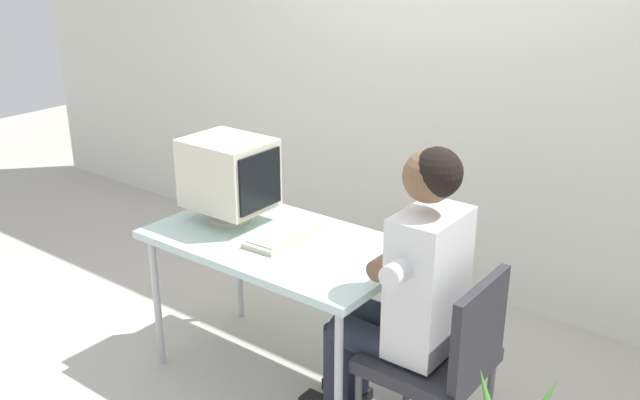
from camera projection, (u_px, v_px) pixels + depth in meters
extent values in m
plane|color=#B2ADA3|center=(282.00, 374.00, 3.57)|extent=(12.00, 12.00, 0.00)
cube|color=silver|center=(482.00, 45.00, 3.90)|extent=(8.00, 0.10, 3.00)
cylinder|color=#B7B7BC|center=(157.00, 302.00, 3.53)|extent=(0.04, 0.04, 0.71)
cylinder|color=#B7B7BC|center=(339.00, 383.00, 2.90)|extent=(0.04, 0.04, 0.71)
cylinder|color=#B7B7BC|center=(239.00, 261.00, 3.98)|extent=(0.04, 0.04, 0.71)
cylinder|color=#B7B7BC|center=(412.00, 323.00, 3.34)|extent=(0.04, 0.04, 0.71)
cube|color=silver|center=(279.00, 242.00, 3.31)|extent=(1.24, 0.71, 0.04)
cylinder|color=beige|center=(231.00, 218.00, 3.51)|extent=(0.20, 0.20, 0.02)
cylinder|color=beige|center=(230.00, 211.00, 3.50)|extent=(0.06, 0.06, 0.06)
cube|color=beige|center=(229.00, 173.00, 3.43)|extent=(0.40, 0.33, 0.34)
cube|color=black|center=(260.00, 181.00, 3.31)|extent=(0.01, 0.28, 0.28)
cube|color=beige|center=(285.00, 234.00, 3.32)|extent=(0.20, 0.44, 0.02)
cube|color=beige|center=(285.00, 231.00, 3.31)|extent=(0.17, 0.39, 0.01)
cylinder|color=#4C4C51|center=(408.00, 367.00, 3.28)|extent=(0.03, 0.03, 0.40)
cylinder|color=#4C4C51|center=(489.00, 400.00, 3.05)|extent=(0.03, 0.03, 0.40)
cube|color=#2D2D33|center=(427.00, 360.00, 2.93)|extent=(0.47, 0.47, 0.06)
cube|color=#2D2D33|center=(479.00, 329.00, 2.73)|extent=(0.04, 0.42, 0.39)
cube|color=silver|center=(428.00, 283.00, 2.81)|extent=(0.22, 0.34, 0.60)
sphere|color=brown|center=(430.00, 176.00, 2.67)|extent=(0.21, 0.21, 0.21)
sphere|color=black|center=(437.00, 173.00, 2.64)|extent=(0.20, 0.20, 0.20)
cylinder|color=#262838|center=(373.00, 342.00, 2.96)|extent=(0.39, 0.14, 0.14)
cylinder|color=#262838|center=(395.00, 324.00, 3.10)|extent=(0.39, 0.14, 0.14)
cylinder|color=#262838|center=(335.00, 374.00, 3.16)|extent=(0.11, 0.11, 0.48)
cylinder|color=#262838|center=(358.00, 356.00, 3.29)|extent=(0.11, 0.11, 0.48)
cube|color=black|center=(347.00, 389.00, 3.40)|extent=(0.24, 0.09, 0.06)
cylinder|color=silver|center=(399.00, 272.00, 2.63)|extent=(0.09, 0.14, 0.09)
cylinder|color=silver|center=(449.00, 237.00, 2.93)|extent=(0.09, 0.14, 0.09)
cylinder|color=brown|center=(398.00, 257.00, 2.87)|extent=(0.09, 0.34, 0.09)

